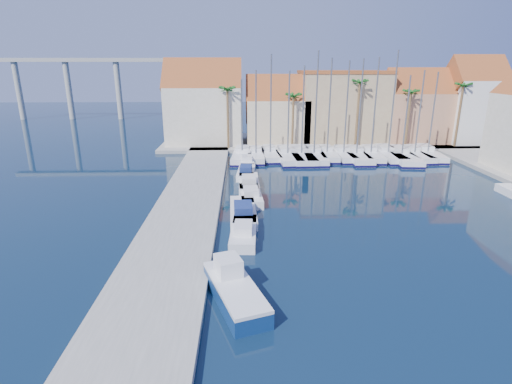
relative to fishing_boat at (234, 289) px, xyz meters
The scene contains 36 objects.
ground 4.45m from the fishing_boat, ahead, with size 260.00×260.00×0.00m, color black.
quay_west 14.08m from the fishing_boat, 109.16° to the left, with size 6.00×77.00×0.50m, color gray.
shore_north 49.91m from the fishing_boat, 73.25° to the left, with size 54.00×16.00×0.50m, color gray.
fishing_boat is the anchor object (origin of this frame).
motorboat_west_0 8.59m from the fishing_boat, 86.12° to the left, with size 2.25×6.09×1.40m.
motorboat_west_1 13.14m from the fishing_boat, 87.63° to the left, with size 2.42×7.01×1.40m.
motorboat_west_2 17.80m from the fishing_boat, 85.74° to the left, with size 2.36×6.46×1.40m.
motorboat_west_3 22.15m from the fishing_boat, 86.83° to the left, with size 2.15×6.68×1.40m.
motorboat_west_4 26.89m from the fishing_boat, 87.90° to the left, with size 2.44×6.27×1.40m.
motorboat_west_5 32.36m from the fishing_boat, 88.06° to the left, with size 2.12×5.79×1.40m.
motorboat_west_6 37.07m from the fishing_boat, 88.35° to the left, with size 2.89×7.11×1.40m.
sailboat_0 36.01m from the fishing_boat, 89.10° to the left, with size 3.34×10.19×11.05m.
sailboat_1 35.99m from the fishing_boat, 86.04° to the left, with size 2.60×8.92×12.22m.
sailboat_2 36.89m from the fishing_boat, 82.97° to the left, with size 3.03×9.08×14.25m.
sailboat_3 36.48m from the fishing_boat, 79.10° to the left, with size 3.66×11.45×12.13m.
sailboat_4 36.96m from the fishing_boat, 76.08° to the left, with size 3.38×11.64×12.78m.
sailboat_5 37.37m from the fishing_boat, 73.33° to the left, with size 3.47×11.30×14.70m.
sailboat_6 38.53m from the fishing_boat, 70.75° to the left, with size 2.58×8.90×13.78m.
sailboat_7 39.00m from the fishing_boat, 67.41° to the left, with size 2.61×8.91×13.44m.
sailboat_8 39.28m from the fishing_boat, 64.83° to the left, with size 2.88×10.64×13.68m.
sailboat_9 40.60m from the fishing_boat, 62.18° to the left, with size 3.29×9.61×13.88m.
sailboat_10 42.06m from the fishing_boat, 59.34° to the left, with size 2.99×10.71×14.78m.
sailboat_11 42.05m from the fishing_boat, 56.70° to the left, with size 4.06×12.01×11.56m.
sailboat_12 43.61m from the fishing_boat, 54.87° to the left, with size 3.26×9.59×12.20m.
sailboat_13 45.45m from the fishing_boat, 53.00° to the left, with size 3.50×10.35×11.97m.
building_0 47.49m from the fishing_boat, 96.85° to the left, with size 12.30×9.00×13.50m.
building_1 47.45m from the fishing_boat, 82.23° to the left, with size 10.30×8.00×11.00m.
building_2 51.16m from the fishing_boat, 70.01° to the left, with size 14.20×10.20×11.50m.
building_3 55.49m from the fishing_boat, 57.88° to the left, with size 10.30×8.00×12.00m.
building_4 60.08m from the fishing_boat, 50.03° to the left, with size 8.30×8.00×14.00m.
palm_0 42.65m from the fishing_boat, 92.22° to the left, with size 2.60×2.60×10.15m.
palm_1 43.27m from the fishing_boat, 78.66° to the left, with size 2.60×2.60×9.15m.
palm_2 46.59m from the fishing_boat, 66.26° to the left, with size 2.60×2.60×11.15m.
palm_3 50.05m from the fishing_boat, 57.74° to the left, with size 2.60×2.60×9.65m.
palm_4 54.83m from the fishing_boat, 50.56° to the left, with size 2.60×2.60×10.65m.
viaduct 89.36m from the fishing_boat, 112.98° to the left, with size 48.00×2.20×14.45m.
Camera 1 is at (-3.84, -19.70, 12.84)m, focal length 28.00 mm.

